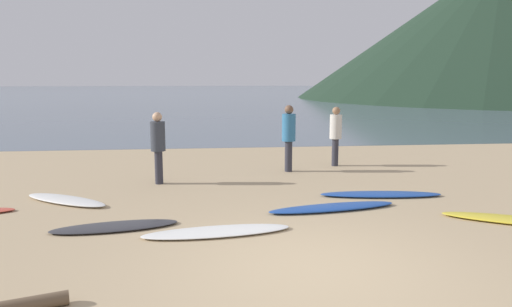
% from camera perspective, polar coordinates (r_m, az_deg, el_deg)
% --- Properties ---
extents(ground_plane, '(120.00, 120.00, 0.20)m').
position_cam_1_polar(ground_plane, '(16.07, -1.19, -0.02)').
color(ground_plane, tan).
rests_on(ground_plane, ground).
extents(ocean_water, '(140.00, 100.00, 0.01)m').
position_cam_1_polar(ocean_water, '(66.55, -4.95, 7.04)').
color(ocean_water, slate).
rests_on(ocean_water, ground).
extents(headland_hill, '(43.15, 43.15, 15.04)m').
position_cam_1_polar(headland_hill, '(60.00, 26.71, 13.08)').
color(headland_hill, '#1E3323').
rests_on(headland_hill, ground).
extents(surfboard_1, '(1.99, 1.55, 0.10)m').
position_cam_1_polar(surfboard_1, '(10.27, -21.54, -5.12)').
color(surfboard_1, white).
rests_on(surfboard_1, ground).
extents(surfboard_2, '(2.11, 0.92, 0.07)m').
position_cam_1_polar(surfboard_2, '(8.30, -16.32, -8.27)').
color(surfboard_2, '#333338').
rests_on(surfboard_2, ground).
extents(surfboard_3, '(2.42, 0.85, 0.08)m').
position_cam_1_polar(surfboard_3, '(7.75, -4.63, -9.16)').
color(surfboard_3, white).
rests_on(surfboard_3, ground).
extents(surfboard_4, '(2.55, 0.89, 0.09)m').
position_cam_1_polar(surfboard_4, '(9.16, 9.02, -6.29)').
color(surfboard_4, '#1E479E').
rests_on(surfboard_4, ground).
extents(surfboard_5, '(2.54, 0.73, 0.09)m').
position_cam_1_polar(surfboard_5, '(10.35, 14.52, -4.68)').
color(surfboard_5, '#1E479E').
rests_on(surfboard_5, ground).
extents(person_0, '(0.35, 0.35, 1.73)m').
position_cam_1_polar(person_0, '(12.47, 3.89, 2.47)').
color(person_0, '#2D2D38').
rests_on(person_0, ground).
extents(person_1, '(0.33, 0.33, 1.63)m').
position_cam_1_polar(person_1, '(13.42, 9.38, 2.61)').
color(person_1, '#2D2D38').
rests_on(person_1, ground).
extents(person_2, '(0.33, 0.33, 1.66)m').
position_cam_1_polar(person_2, '(11.24, -11.50, 1.35)').
color(person_2, '#2D2D38').
rests_on(person_2, ground).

